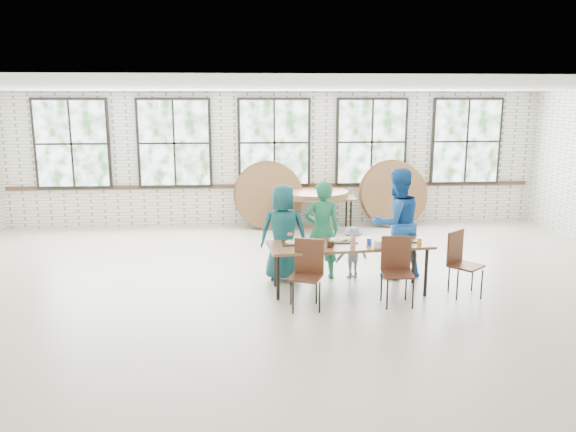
% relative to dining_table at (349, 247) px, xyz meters
% --- Properties ---
extents(room, '(12.00, 12.00, 12.00)m').
position_rel_dining_table_xyz_m(room, '(-0.87, 4.61, 1.14)').
color(room, '#B7AA92').
rests_on(room, ground).
extents(dining_table, '(2.46, 1.02, 0.74)m').
position_rel_dining_table_xyz_m(dining_table, '(0.00, 0.00, 0.00)').
color(dining_table, brown).
rests_on(dining_table, ground).
extents(chair_near_left, '(0.55, 0.54, 0.95)m').
position_rel_dining_table_xyz_m(chair_near_left, '(-0.69, -0.58, -0.13)').
color(chair_near_left, '#4B2719').
rests_on(chair_near_left, ground).
extents(chair_near_right, '(0.46, 0.44, 0.95)m').
position_rel_dining_table_xyz_m(chair_near_right, '(0.58, -0.52, -0.13)').
color(chair_near_right, '#4B2719').
rests_on(chair_near_right, ground).
extents(chair_spare, '(0.58, 0.58, 0.95)m').
position_rel_dining_table_xyz_m(chair_spare, '(1.61, -0.24, -0.13)').
color(chair_spare, '#4B2719').
rests_on(chair_spare, ground).
extents(adult_teal, '(0.79, 0.55, 1.53)m').
position_rel_dining_table_xyz_m(adult_teal, '(-0.94, 0.65, 0.08)').
color(adult_teal, navy).
rests_on(adult_teal, ground).
extents(adult_green, '(0.60, 0.42, 1.58)m').
position_rel_dining_table_xyz_m(adult_green, '(-0.32, 0.65, 0.10)').
color(adult_green, '#1C6C46').
rests_on(adult_green, ground).
extents(toddler, '(0.61, 0.46, 0.84)m').
position_rel_dining_table_xyz_m(toddler, '(0.17, 0.65, -0.27)').
color(toddler, '#14133B').
rests_on(toddler, ground).
extents(adult_blue, '(1.02, 0.89, 1.77)m').
position_rel_dining_table_xyz_m(adult_blue, '(0.88, 0.65, 0.20)').
color(adult_blue, '#1750A6').
rests_on(adult_blue, ground).
extents(storage_table, '(1.83, 0.84, 0.74)m').
position_rel_dining_table_xyz_m(storage_table, '(-0.04, 4.04, -0.00)').
color(storage_table, brown).
rests_on(storage_table, ground).
extents(tabletop_clutter, '(2.04, 0.64, 0.11)m').
position_rel_dining_table_xyz_m(tabletop_clutter, '(0.10, -0.02, 0.08)').
color(tabletop_clutter, black).
rests_on(tabletop_clutter, dining_table).
extents(round_tops_stacked, '(1.50, 1.50, 0.13)m').
position_rel_dining_table_xyz_m(round_tops_stacked, '(-0.04, 4.04, 0.12)').
color(round_tops_stacked, brown).
rests_on(round_tops_stacked, storage_table).
extents(round_tops_leaning, '(4.36, 0.43, 1.50)m').
position_rel_dining_table_xyz_m(round_tops_leaning, '(0.39, 4.31, 0.05)').
color(round_tops_leaning, brown).
rests_on(round_tops_leaning, ground).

